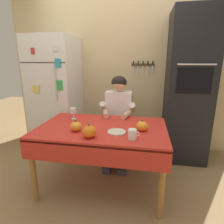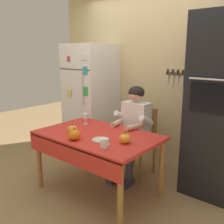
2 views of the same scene
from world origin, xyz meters
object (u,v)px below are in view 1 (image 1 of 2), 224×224
Objects in this scene: wine_glass at (73,111)px; chair_behind_person at (120,124)px; refrigerator at (56,96)px; pumpkin_medium at (76,126)px; seated_person at (118,113)px; coffee_mug at (133,134)px; wall_oven at (188,89)px; dining_table at (102,134)px; pumpkin_large at (89,132)px; serving_tray at (117,132)px; pumpkin_small at (142,126)px.

chair_behind_person is at bearing 47.60° from wine_glass.
chair_behind_person is (1.04, -0.09, -0.39)m from refrigerator.
wine_glass is 1.14× the size of pumpkin_medium.
seated_person is 0.91m from coffee_mug.
pumpkin_medium is (-1.28, -1.08, -0.26)m from wall_oven.
coffee_mug is (1.31, -1.15, -0.11)m from refrigerator.
dining_table is at bearing 34.50° from pumpkin_medium.
chair_behind_person is 1.13m from pumpkin_large.
wall_oven reaches higher than chair_behind_person.
dining_table is 1.12× the size of seated_person.
pumpkin_medium is at bearing -113.24° from seated_person.
refrigerator reaches higher than seated_person.
refrigerator is 1.29× the size of dining_table.
wall_oven is 2.26× the size of chair_behind_person.
seated_person reaches higher than coffee_mug.
seated_person is at bearing -14.97° from refrigerator.
wall_oven is 17.23× the size of pumpkin_medium.
wall_oven is 1.70m from pumpkin_medium.
pumpkin_medium reaches higher than serving_tray.
chair_behind_person is at bearing 71.00° from pumpkin_medium.
pumpkin_medium is (-0.33, -0.76, 0.05)m from seated_person.
refrigerator is 16.89× the size of coffee_mug.
chair_behind_person is 0.75× the size of seated_person.
refrigerator is 2.01m from wall_oven.
serving_tray is (-0.25, -0.10, -0.04)m from pumpkin_small.
pumpkin_small is 0.67× the size of serving_tray.
coffee_mug reaches higher than serving_tray.
refrigerator is at bearing 127.43° from pumpkin_large.
pumpkin_small reaches higher than pumpkin_medium.
refrigerator is at bearing 146.63° from pumpkin_small.
pumpkin_large is (-0.05, -0.29, 0.14)m from dining_table.
wall_oven is 1.16m from pumpkin_small.
seated_person is 0.72m from pumpkin_small.
pumpkin_small is at bearing 11.01° from pumpkin_medium.
wine_glass is at bearing 147.02° from coffee_mug.
wall_oven is at bearing 57.22° from pumpkin_small.
refrigerator is 12.91× the size of wine_glass.
wall_oven is at bearing 41.31° from dining_table.
coffee_mug is 0.86× the size of pumpkin_small.
refrigerator is 12.95× the size of pumpkin_large.
wine_glass is 0.89m from pumpkin_small.
refrigerator is 1.09m from seated_person.
dining_table is at bearing 143.30° from coffee_mug.
dining_table is 7.51× the size of serving_tray.
dining_table is at bearing -98.94° from seated_person.
chair_behind_person is 7.63× the size of pumpkin_medium.
wall_oven is 1.50× the size of dining_table.
wine_glass is at bearing 162.73° from pumpkin_small.
wine_glass is at bearing -132.40° from chair_behind_person.
wall_oven is (2.00, 0.04, 0.15)m from refrigerator.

